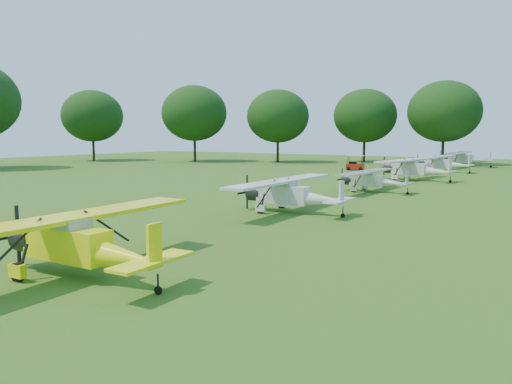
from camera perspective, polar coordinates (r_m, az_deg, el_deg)
ground at (r=28.83m, az=0.80°, el=-2.85°), size 160.00×160.00×0.00m
tree_belt at (r=27.08m, az=7.66°, el=13.53°), size 137.36×130.27×14.52m
aircraft_2 at (r=17.59m, az=-19.72°, el=-5.16°), size 7.03×11.17×2.20m
aircraft_3 at (r=30.22m, az=3.97°, el=-0.01°), size 6.86×10.89×2.16m
aircraft_4 at (r=41.99m, az=13.16°, el=1.48°), size 5.93×9.43×1.86m
aircraft_5 at (r=53.63m, az=17.68°, el=2.74°), size 7.54×11.94×2.34m
aircraft_6 at (r=66.35m, az=20.48°, el=3.22°), size 6.76×10.77×2.12m
aircraft_7 at (r=78.22m, az=22.68°, el=3.66°), size 7.31×11.61×2.30m
golf_cart at (r=66.63m, az=11.23°, el=3.02°), size 2.53×1.88×1.95m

